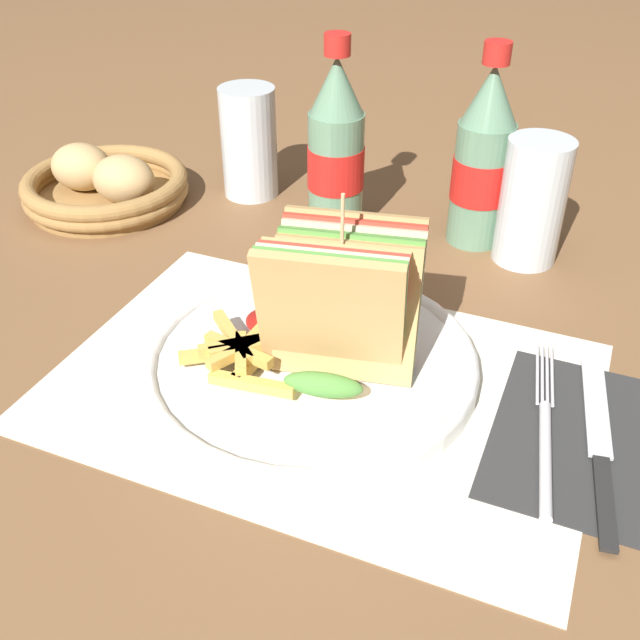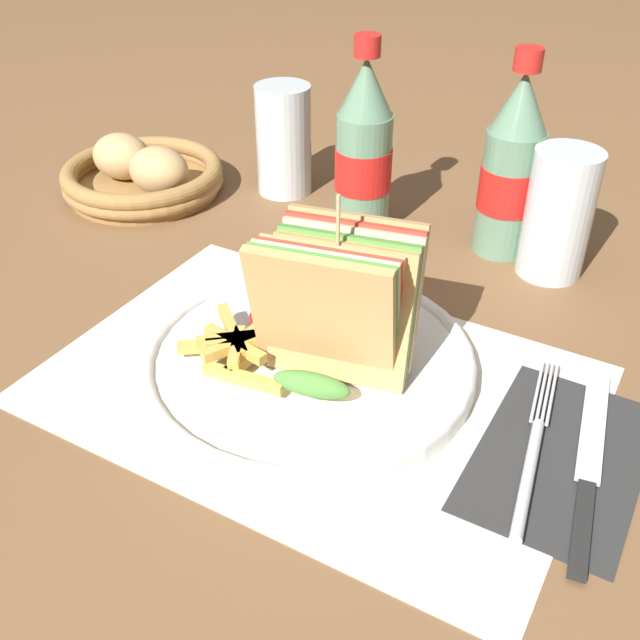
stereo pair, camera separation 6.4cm
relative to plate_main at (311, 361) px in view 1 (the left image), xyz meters
The scene contains 14 objects.
ground_plane 0.02m from the plate_main, 124.46° to the left, with size 4.00×4.00×0.00m, color brown.
placemat 0.02m from the plate_main, 44.98° to the right, with size 0.44×0.30×0.00m.
plate_main is the anchor object (origin of this frame).
club_sandwich 0.07m from the plate_main, ahead, with size 0.13×0.12×0.16m.
fries_pile 0.06m from the plate_main, 143.61° to the right, with size 0.11×0.09×0.02m.
ketchup_blob 0.05m from the plate_main, 164.61° to the left, with size 0.05×0.04×0.02m.
napkin 0.22m from the plate_main, ahead, with size 0.12×0.19×0.00m.
fork 0.20m from the plate_main, ahead, with size 0.04×0.20×0.01m.
knife 0.24m from the plate_main, ahead, with size 0.05×0.22×0.00m.
coke_bottle_near 0.28m from the plate_main, 107.36° to the left, with size 0.06×0.06×0.22m.
coke_bottle_far 0.31m from the plate_main, 75.47° to the left, with size 0.06×0.06×0.22m.
glass_near 0.30m from the plate_main, 63.31° to the left, with size 0.07×0.07×0.13m.
glass_far 0.37m from the plate_main, 125.14° to the left, with size 0.07×0.07×0.13m.
bread_basket 0.41m from the plate_main, 150.44° to the left, with size 0.20×0.20×0.07m.
Camera 1 is at (0.21, -0.48, 0.41)m, focal length 42.00 mm.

